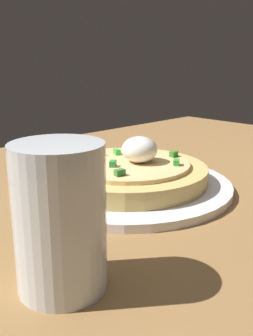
# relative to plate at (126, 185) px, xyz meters

# --- Properties ---
(dining_table) EXTENTS (1.17, 0.86, 0.02)m
(dining_table) POSITION_rel_plate_xyz_m (-0.04, 0.07, -0.02)
(dining_table) COLOR olive
(dining_table) RESTS_ON ground
(plate) EXTENTS (0.29, 0.29, 0.01)m
(plate) POSITION_rel_plate_xyz_m (0.00, 0.00, 0.00)
(plate) COLOR white
(plate) RESTS_ON dining_table
(pizza) EXTENTS (0.22, 0.22, 0.06)m
(pizza) POSITION_rel_plate_xyz_m (-0.00, 0.00, 0.02)
(pizza) COLOR tan
(pizza) RESTS_ON plate
(cup_far) EXTENTS (0.07, 0.07, 0.12)m
(cup_far) POSITION_rel_plate_xyz_m (0.20, 0.14, 0.05)
(cup_far) COLOR silver
(cup_far) RESTS_ON dining_table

